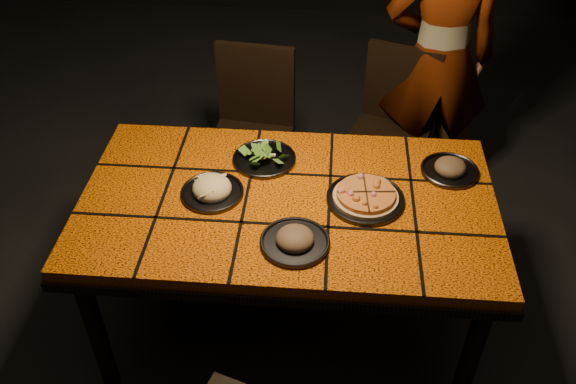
# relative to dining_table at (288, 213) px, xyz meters

# --- Properties ---
(room_shell) EXTENTS (6.04, 7.04, 3.08)m
(room_shell) POSITION_rel_dining_table_xyz_m (0.00, 0.00, 0.83)
(room_shell) COLOR black
(room_shell) RESTS_ON ground
(dining_table) EXTENTS (1.62, 0.92, 0.75)m
(dining_table) POSITION_rel_dining_table_xyz_m (0.00, 0.00, 0.00)
(dining_table) COLOR #E06007
(dining_table) RESTS_ON ground
(chair_far_left) EXTENTS (0.45, 0.45, 0.90)m
(chair_far_left) POSITION_rel_dining_table_xyz_m (-0.26, 0.87, -0.16)
(chair_far_left) COLOR black
(chair_far_left) RESTS_ON ground
(chair_far_right) EXTENTS (0.50, 0.50, 0.87)m
(chair_far_right) POSITION_rel_dining_table_xyz_m (0.48, 0.98, -0.17)
(chair_far_right) COLOR black
(chair_far_right) RESTS_ON ground
(diner) EXTENTS (0.60, 0.41, 1.60)m
(diner) POSITION_rel_dining_table_xyz_m (0.68, 1.09, 0.13)
(diner) COLOR brown
(diner) RESTS_ON ground
(plate_pizza) EXTENTS (0.30, 0.30, 0.04)m
(plate_pizza) POSITION_rel_dining_table_xyz_m (0.30, 0.01, 0.10)
(plate_pizza) COLOR #36363A
(plate_pizza) RESTS_ON dining_table
(plate_pasta) EXTENTS (0.24, 0.24, 0.08)m
(plate_pasta) POSITION_rel_dining_table_xyz_m (-0.29, 0.00, 0.10)
(plate_pasta) COLOR #36363A
(plate_pasta) RESTS_ON dining_table
(plate_salad) EXTENTS (0.26, 0.26, 0.07)m
(plate_salad) POSITION_rel_dining_table_xyz_m (-0.12, 0.23, 0.10)
(plate_salad) COLOR #36363A
(plate_salad) RESTS_ON dining_table
(plate_mushroom_a) EXTENTS (0.25, 0.25, 0.08)m
(plate_mushroom_a) POSITION_rel_dining_table_xyz_m (0.05, -0.25, 0.10)
(plate_mushroom_a) COLOR #36363A
(plate_mushroom_a) RESTS_ON dining_table
(plate_mushroom_b) EXTENTS (0.23, 0.23, 0.08)m
(plate_mushroom_b) POSITION_rel_dining_table_xyz_m (0.64, 0.21, 0.10)
(plate_mushroom_b) COLOR #36363A
(plate_mushroom_b) RESTS_ON dining_table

